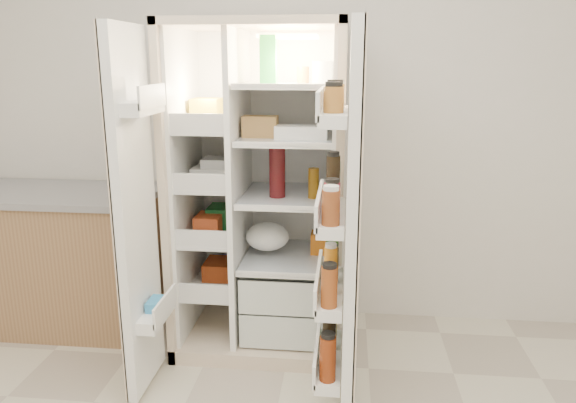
# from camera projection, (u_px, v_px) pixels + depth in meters

# --- Properties ---
(wall_back) EXTENTS (4.00, 0.02, 2.70)m
(wall_back) POSITION_uv_depth(u_px,v_px,m) (299.00, 103.00, 3.27)
(wall_back) COLOR white
(wall_back) RESTS_ON floor
(refrigerator) EXTENTS (0.92, 0.70, 1.80)m
(refrigerator) POSITION_uv_depth(u_px,v_px,m) (265.00, 215.00, 3.10)
(refrigerator) COLOR beige
(refrigerator) RESTS_ON floor
(freezer_door) EXTENTS (0.15, 0.40, 1.72)m
(freezer_door) POSITION_uv_depth(u_px,v_px,m) (136.00, 217.00, 2.54)
(freezer_door) COLOR white
(freezer_door) RESTS_ON floor
(fridge_door) EXTENTS (0.17, 0.58, 1.72)m
(fridge_door) POSITION_uv_depth(u_px,v_px,m) (347.00, 234.00, 2.35)
(fridge_door) COLOR white
(fridge_door) RESTS_ON floor
(kitchen_counter) EXTENTS (1.17, 0.62, 0.85)m
(kitchen_counter) POSITION_uv_depth(u_px,v_px,m) (66.00, 258.00, 3.34)
(kitchen_counter) COLOR #97734B
(kitchen_counter) RESTS_ON floor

